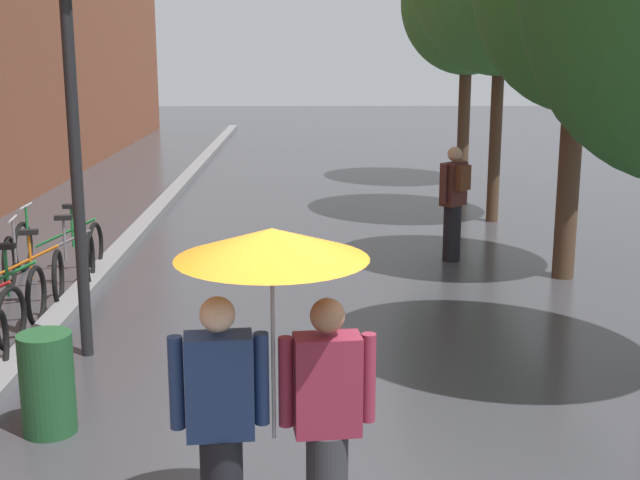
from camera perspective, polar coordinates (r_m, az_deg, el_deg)
The scene contains 9 objects.
kerb_strip at distance 15.50m, azimuth -11.46°, elevation 1.16°, with size 0.30×36.00×0.12m, color slate.
street_tree_3 at distance 19.79m, azimuth 9.77°, elevation 15.23°, with size 2.94×2.94×5.62m.
parked_bicycle_3 at distance 11.06m, azimuth -19.56°, elevation -2.34°, with size 1.17×0.85×0.96m.
parked_bicycle_4 at distance 11.82m, azimuth -17.43°, elevation -1.24°, with size 1.16×0.83×0.96m.
parked_bicycle_5 at distance 12.62m, azimuth -16.88°, elevation -0.32°, with size 1.10×0.72×0.96m.
couple_under_umbrella at distance 5.12m, azimuth -3.14°, elevation -6.86°, with size 1.23×1.14×2.10m.
street_lamp_post at distance 8.78m, azimuth -15.99°, elevation 7.04°, with size 0.24×0.24×3.93m.
litter_bin at distance 7.47m, azimuth -17.59°, elevation -9.04°, with size 0.44×0.44×0.85m, color #1E4C28.
pedestrian_walking_midground at distance 12.72m, azimuth 8.84°, elevation 2.58°, with size 0.46×0.46×1.69m.
Camera 1 is at (-0.30, -4.91, 3.13)m, focal length 48.38 mm.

